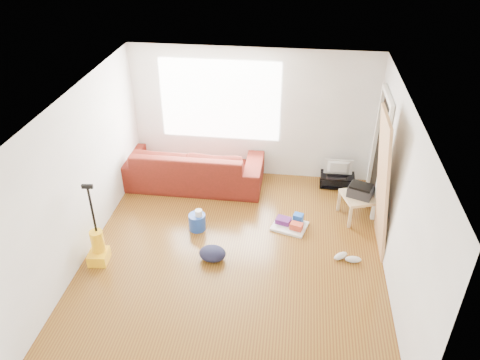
# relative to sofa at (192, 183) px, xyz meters

# --- Properties ---
(room) EXTENTS (4.51, 5.01, 2.51)m
(room) POSITION_rel_sofa_xyz_m (1.15, -1.80, 1.25)
(room) COLOR #5E3315
(room) RESTS_ON ground
(sofa) EXTENTS (2.66, 1.04, 0.78)m
(sofa) POSITION_rel_sofa_xyz_m (0.00, 0.00, 0.00)
(sofa) COLOR #4C160E
(sofa) RESTS_ON ground
(tv_stand) EXTENTS (0.64, 0.38, 0.24)m
(tv_stand) POSITION_rel_sofa_xyz_m (2.73, 0.27, 0.13)
(tv_stand) COLOR black
(tv_stand) RESTS_ON ground
(tv) EXTENTS (0.52, 0.07, 0.30)m
(tv) POSITION_rel_sofa_xyz_m (2.73, 0.27, 0.39)
(tv) COLOR black
(tv) RESTS_ON tv_stand
(side_table) EXTENTS (0.68, 0.68, 0.44)m
(side_table) POSITION_rel_sofa_xyz_m (3.03, -0.69, 0.37)
(side_table) COLOR tan
(side_table) RESTS_ON ground
(printer) EXTENTS (0.47, 0.42, 0.21)m
(printer) POSITION_rel_sofa_xyz_m (3.03, -0.69, 0.54)
(printer) COLOR #212228
(printer) RESTS_ON side_table
(bucket) EXTENTS (0.32, 0.32, 0.28)m
(bucket) POSITION_rel_sofa_xyz_m (0.39, -1.37, 0.00)
(bucket) COLOR #1B41AA
(bucket) RESTS_ON ground
(toilet_paper) EXTENTS (0.12, 0.12, 0.11)m
(toilet_paper) POSITION_rel_sofa_xyz_m (0.42, -1.38, 0.19)
(toilet_paper) COLOR white
(toilet_paper) RESTS_ON bucket
(cleaning_tray) EXTENTS (0.65, 0.57, 0.20)m
(cleaning_tray) POSITION_rel_sofa_xyz_m (1.92, -1.12, 0.06)
(cleaning_tray) COLOR white
(cleaning_tray) RESTS_ON ground
(backpack) EXTENTS (0.42, 0.34, 0.22)m
(backpack) POSITION_rel_sofa_xyz_m (0.77, -2.08, 0.00)
(backpack) COLOR #191B31
(backpack) RESTS_ON ground
(sneakers) EXTENTS (0.44, 0.24, 0.10)m
(sneakers) POSITION_rel_sofa_xyz_m (2.79, -1.84, 0.05)
(sneakers) COLOR silver
(sneakers) RESTS_ON ground
(vacuum) EXTENTS (0.31, 0.34, 1.32)m
(vacuum) POSITION_rel_sofa_xyz_m (-0.92, -2.32, 0.25)
(vacuum) COLOR yellow
(vacuum) RESTS_ON ground
(door_panel) EXTENTS (0.28, 0.89, 2.21)m
(door_panel) POSITION_rel_sofa_xyz_m (3.21, -1.39, 0.00)
(door_panel) COLOR tan
(door_panel) RESTS_ON ground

